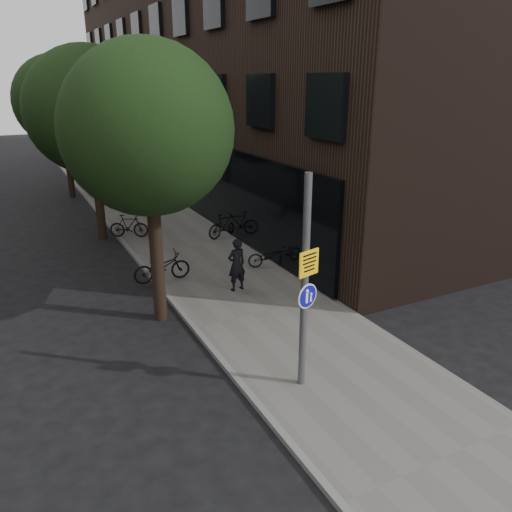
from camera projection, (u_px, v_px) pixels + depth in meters
ground at (326, 374)px, 11.65m from camera, size 120.00×120.00×0.00m
sidewalk at (190, 247)px, 20.12m from camera, size 4.50×60.00×0.12m
curb_edge at (134, 256)px, 19.16m from camera, size 0.15×60.00×0.13m
building_right_dark_brick at (243, 35)px, 30.69m from camera, size 12.00×40.00×18.00m
street_tree_near at (149, 136)px, 12.74m from camera, size 4.40×4.40×7.50m
street_tree_mid at (91, 115)px, 19.86m from camera, size 5.00×5.00×7.80m
street_tree_far at (62, 105)px, 27.41m from camera, size 5.00×5.00×7.80m
signpost at (305, 285)px, 10.29m from camera, size 0.53×0.17×4.70m
pedestrian at (237, 265)px, 15.67m from camera, size 0.67×0.48×1.71m
parked_bike_facade_near at (269, 256)px, 17.75m from camera, size 1.63×1.02×0.81m
parked_bike_facade_far at (224, 225)px, 21.08m from camera, size 1.77×0.97×1.02m
parked_bike_curb_near at (162, 267)px, 16.49m from camera, size 1.91×0.71×0.99m
parked_bike_curb_far at (129, 226)px, 21.06m from camera, size 1.66×1.17×0.98m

